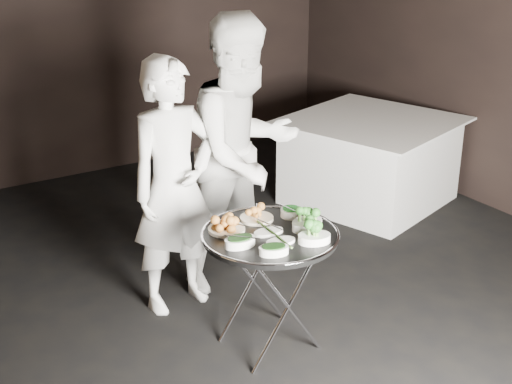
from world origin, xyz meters
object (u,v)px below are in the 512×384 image
tray_stand (270,285)px  dining_table (370,161)px  serving_tray (270,235)px  waiter_right (244,153)px  waiter_left (174,187)px

tray_stand → dining_table: bearing=35.4°
dining_table → serving_tray: bearing=-144.6°
waiter_right → serving_tray: bearing=-120.4°
waiter_left → waiter_right: size_ratio=0.89×
tray_stand → serving_tray: bearing=90.0°
waiter_left → waiter_right: 0.58m
waiter_left → tray_stand: bearing=-79.0°
tray_stand → serving_tray: serving_tray is taller
waiter_left → dining_table: bearing=10.5°
serving_tray → dining_table: size_ratio=0.60×
waiter_right → waiter_left: bearing=178.4°
serving_tray → waiter_left: bearing=107.4°
serving_tray → waiter_right: bearing=67.9°
tray_stand → waiter_right: size_ratio=0.39×
serving_tray → waiter_left: 0.79m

